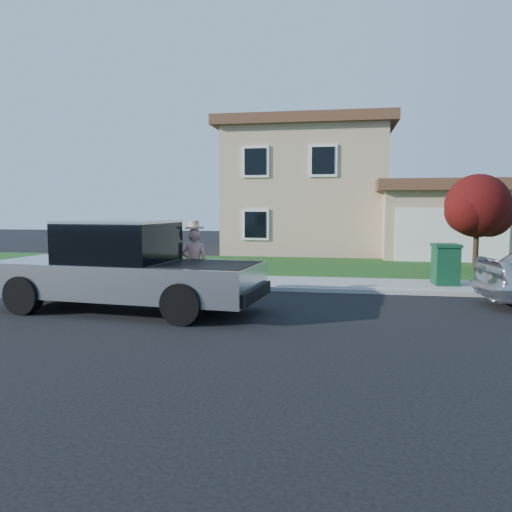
{
  "coord_description": "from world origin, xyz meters",
  "views": [
    {
      "loc": [
        1.89,
        -11.27,
        2.38
      ],
      "look_at": [
        -0.2,
        0.9,
        1.2
      ],
      "focal_mm": 35.0,
      "sensor_mm": 36.0,
      "label": 1
    }
  ],
  "objects": [
    {
      "name": "ground",
      "position": [
        0.0,
        0.0,
        0.0
      ],
      "size": [
        80.0,
        80.0,
        0.0
      ],
      "primitive_type": "plane",
      "color": "black",
      "rests_on": "ground"
    },
    {
      "name": "curb",
      "position": [
        1.0,
        2.9,
        0.06
      ],
      "size": [
        40.0,
        0.2,
        0.12
      ],
      "primitive_type": "cube",
      "color": "gray",
      "rests_on": "ground"
    },
    {
      "name": "sidewalk",
      "position": [
        1.0,
        4.0,
        0.07
      ],
      "size": [
        40.0,
        2.0,
        0.15
      ],
      "primitive_type": "cube",
      "color": "gray",
      "rests_on": "ground"
    },
    {
      "name": "lawn",
      "position": [
        1.0,
        8.5,
        0.05
      ],
      "size": [
        40.0,
        7.0,
        0.1
      ],
      "primitive_type": "cube",
      "color": "#134517",
      "rests_on": "ground"
    },
    {
      "name": "house",
      "position": [
        1.31,
        16.38,
        3.17
      ],
      "size": [
        14.0,
        11.3,
        6.85
      ],
      "color": "tan",
      "rests_on": "ground"
    },
    {
      "name": "pickup_truck",
      "position": [
        -3.07,
        -0.43,
        0.98
      ],
      "size": [
        6.6,
        2.83,
        2.11
      ],
      "rotation": [
        0.0,
        0.0,
        -0.1
      ],
      "color": "black",
      "rests_on": "ground"
    },
    {
      "name": "woman",
      "position": [
        -1.8,
        0.96,
        0.98
      ],
      "size": [
        0.71,
        0.5,
        2.07
      ],
      "rotation": [
        0.0,
        0.0,
        3.19
      ],
      "color": "tan",
      "rests_on": "ground"
    },
    {
      "name": "ornamental_tree",
      "position": [
        6.84,
        8.22,
        2.36
      ],
      "size": [
        2.58,
        2.33,
        3.54
      ],
      "color": "black",
      "rests_on": "lawn"
    },
    {
      "name": "trash_bin",
      "position": [
        4.92,
        3.99,
        0.76
      ],
      "size": [
        0.78,
        0.88,
        1.2
      ],
      "rotation": [
        0.0,
        0.0,
        0.05
      ],
      "color": "#0F3A21",
      "rests_on": "sidewalk"
    }
  ]
}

